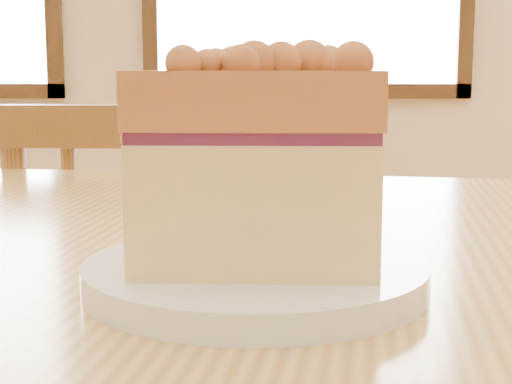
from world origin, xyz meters
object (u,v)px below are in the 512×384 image
(cafe_table_main, at_px, (146,377))
(cake_slice, at_px, (255,156))
(cafe_chair_main, at_px, (155,369))
(plate, at_px, (255,276))

(cafe_table_main, xyz_separation_m, cake_slice, (0.09, -0.15, 0.19))
(cafe_chair_main, height_order, plate, cafe_chair_main)
(cafe_table_main, xyz_separation_m, cafe_chair_main, (-0.08, 0.55, -0.21))
(cafe_table_main, xyz_separation_m, plate, (0.09, -0.15, 0.12))
(plate, relative_size, cake_slice, 1.35)
(cafe_chair_main, height_order, cake_slice, cake_slice)
(cafe_chair_main, bearing_deg, cafe_table_main, 100.35)
(plate, xyz_separation_m, cake_slice, (-0.00, -0.00, 0.07))
(cafe_chair_main, xyz_separation_m, cake_slice, (0.16, -0.70, 0.40))
(cafe_table_main, height_order, plate, plate)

